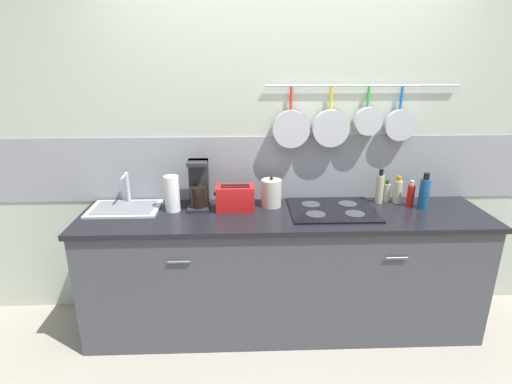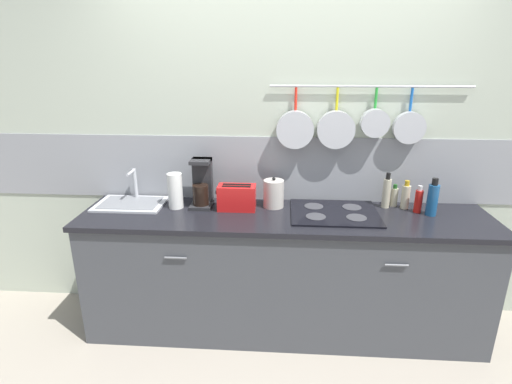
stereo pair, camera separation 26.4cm
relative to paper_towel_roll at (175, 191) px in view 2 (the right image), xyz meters
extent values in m
plane|color=#9E9384|center=(0.77, -0.09, -1.02)|extent=(12.00, 12.00, 0.00)
cube|color=#B2BCA8|center=(0.77, 0.25, 0.28)|extent=(7.20, 0.06, 2.60)
cube|color=gray|center=(0.77, 0.25, 0.11)|extent=(7.20, 0.07, 0.47)
cylinder|color=#B7BABF|center=(1.32, 0.20, 0.70)|extent=(1.35, 0.02, 0.02)
cylinder|color=red|center=(0.82, 0.20, 0.61)|extent=(0.02, 0.02, 0.15)
cylinder|color=#B7BABF|center=(0.82, 0.16, 0.41)|extent=(0.26, 0.07, 0.26)
cylinder|color=gold|center=(1.10, 0.20, 0.62)|extent=(0.02, 0.02, 0.15)
cylinder|color=#B7BABF|center=(1.10, 0.17, 0.41)|extent=(0.26, 0.07, 0.26)
cylinder|color=green|center=(1.36, 0.20, 0.62)|extent=(0.02, 0.02, 0.14)
cylinder|color=#B7BABF|center=(1.36, 0.16, 0.46)|extent=(0.19, 0.07, 0.19)
cylinder|color=#1959B2|center=(1.59, 0.20, 0.61)|extent=(0.02, 0.02, 0.15)
cylinder|color=#B7BABF|center=(1.59, 0.17, 0.43)|extent=(0.22, 0.05, 0.22)
cube|color=#3F4247|center=(0.77, -0.09, -0.59)|extent=(2.73, 0.57, 0.86)
cylinder|color=slate|center=(0.08, -0.39, -0.31)|extent=(0.14, 0.01, 0.01)
cylinder|color=slate|center=(1.45, -0.39, -0.31)|extent=(0.14, 0.01, 0.01)
cube|color=black|center=(0.77, -0.09, -0.14)|extent=(2.77, 0.61, 0.03)
cube|color=#B7BABF|center=(-0.34, 0.03, -0.12)|extent=(0.48, 0.33, 0.01)
cube|color=slate|center=(-0.34, 0.03, -0.11)|extent=(0.41, 0.27, 0.00)
cylinder|color=#B7BABF|center=(-0.34, 0.15, -0.01)|extent=(0.03, 0.03, 0.23)
cylinder|color=#B7BABF|center=(-0.34, 0.09, 0.10)|extent=(0.02, 0.13, 0.02)
cylinder|color=white|center=(0.00, 0.00, 0.00)|extent=(0.10, 0.10, 0.25)
cube|color=#262628|center=(0.18, 0.04, -0.11)|extent=(0.15, 0.20, 0.02)
cube|color=#262628|center=(0.18, 0.10, 0.04)|extent=(0.14, 0.07, 0.34)
cylinder|color=black|center=(0.18, 0.01, -0.03)|extent=(0.11, 0.11, 0.14)
cube|color=#262628|center=(0.18, 0.06, 0.20)|extent=(0.14, 0.15, 0.02)
cube|color=red|center=(0.43, -0.01, -0.04)|extent=(0.26, 0.13, 0.17)
cube|color=black|center=(0.43, -0.03, 0.05)|extent=(0.20, 0.02, 0.00)
cube|color=black|center=(0.43, 0.02, 0.05)|extent=(0.20, 0.02, 0.00)
cube|color=black|center=(0.29, -0.01, 0.00)|extent=(0.02, 0.02, 0.02)
cylinder|color=beige|center=(0.68, 0.07, -0.03)|extent=(0.14, 0.14, 0.20)
sphere|color=black|center=(0.68, 0.07, 0.08)|extent=(0.02, 0.02, 0.02)
cube|color=black|center=(1.10, -0.04, -0.12)|extent=(0.59, 0.48, 0.01)
cylinder|color=#38383D|center=(0.97, -0.13, -0.11)|extent=(0.13, 0.13, 0.00)
cylinder|color=#38383D|center=(1.23, -0.13, -0.11)|extent=(0.13, 0.13, 0.00)
cylinder|color=#38383D|center=(0.97, 0.06, -0.11)|extent=(0.13, 0.13, 0.00)
cylinder|color=#38383D|center=(1.23, 0.06, -0.11)|extent=(0.13, 0.13, 0.00)
cylinder|color=#BFB799|center=(1.47, 0.11, -0.02)|extent=(0.05, 0.05, 0.21)
cylinder|color=black|center=(1.47, 0.11, 0.11)|extent=(0.03, 0.03, 0.05)
cylinder|color=#BFB799|center=(1.54, 0.14, -0.06)|extent=(0.05, 0.05, 0.13)
cylinder|color=#194C19|center=(1.54, 0.14, 0.02)|extent=(0.03, 0.03, 0.03)
cylinder|color=#BFB799|center=(1.60, 0.10, -0.04)|extent=(0.06, 0.06, 0.17)
cylinder|color=#B28C19|center=(1.60, 0.10, 0.06)|extent=(0.03, 0.03, 0.04)
cylinder|color=red|center=(1.67, 0.03, -0.05)|extent=(0.05, 0.05, 0.16)
cylinder|color=beige|center=(1.67, 0.03, 0.05)|extent=(0.03, 0.03, 0.03)
cylinder|color=navy|center=(1.74, -0.02, -0.02)|extent=(0.07, 0.07, 0.21)
cylinder|color=black|center=(1.74, -0.02, 0.11)|extent=(0.04, 0.04, 0.05)
camera|label=1|loc=(0.48, -2.59, 0.89)|focal=28.00mm
camera|label=2|loc=(0.74, -2.59, 0.89)|focal=28.00mm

